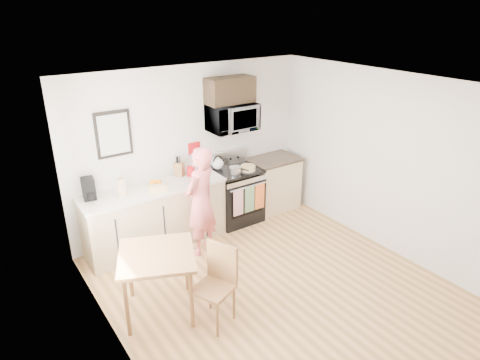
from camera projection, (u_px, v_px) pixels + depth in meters
floor at (281, 293)px, 5.47m from camera, size 4.60×4.60×0.00m
back_wall at (191, 149)px, 6.71m from camera, size 4.00×0.04×2.60m
left_wall at (118, 254)px, 3.92m from camera, size 0.04×4.60×2.60m
right_wall at (395, 166)px, 6.01m from camera, size 0.04×4.60×2.60m
ceiling at (291, 89)px, 4.46m from camera, size 4.00×4.60×0.04m
window at (92, 198)px, 4.45m from camera, size 0.06×1.40×1.50m
cabinet_left at (156, 218)px, 6.40m from camera, size 2.10×0.60×0.90m
countertop_left at (153, 189)px, 6.21m from camera, size 2.14×0.64×0.04m
cabinet_right at (272, 184)px, 7.56m from camera, size 0.84×0.60×0.90m
countertop_right at (273, 159)px, 7.38m from camera, size 0.88×0.64×0.04m
range at (236, 196)px, 7.13m from camera, size 0.76×0.70×1.16m
microwave at (232, 117)px, 6.70m from camera, size 0.76×0.51×0.42m
upper_cabinet at (230, 90)px, 6.57m from camera, size 0.76×0.35×0.40m
wall_art at (113, 134)px, 5.89m from camera, size 0.50×0.04×0.65m
wall_trivet at (194, 149)px, 6.73m from camera, size 0.20×0.02×0.20m
person at (201, 201)px, 6.09m from camera, size 0.70×0.60×1.62m
dining_table at (157, 261)px, 4.88m from camera, size 0.97×0.97×0.80m
chair at (220, 272)px, 4.84m from camera, size 0.56×0.53×0.95m
knife_block at (179, 169)px, 6.59m from camera, size 0.16×0.17×0.22m
utensil_crock at (191, 167)px, 6.58m from camera, size 0.12×0.12×0.36m
fruit_bowl at (155, 183)px, 6.25m from camera, size 0.31×0.31×0.11m
milk_carton at (121, 187)px, 5.91m from camera, size 0.10×0.10×0.26m
coffee_maker at (89, 189)px, 5.81m from camera, size 0.20×0.26×0.30m
bread_bag at (158, 189)px, 6.06m from camera, size 0.29×0.18×0.10m
cake at (248, 168)px, 6.84m from camera, size 0.29×0.29×0.10m
kettle at (218, 163)px, 6.90m from camera, size 0.19×0.19×0.23m
pot at (236, 170)px, 6.76m from camera, size 0.21×0.33×0.10m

